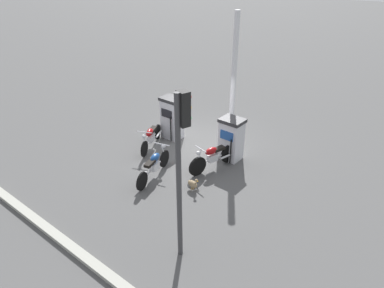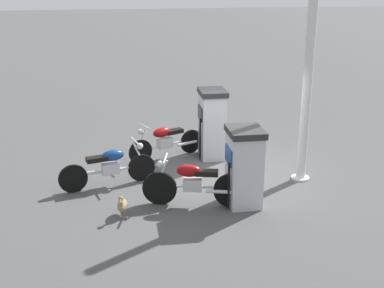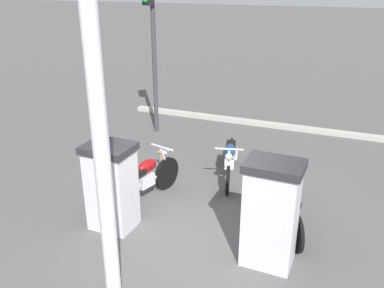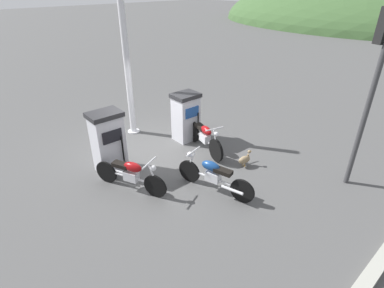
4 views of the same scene
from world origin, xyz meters
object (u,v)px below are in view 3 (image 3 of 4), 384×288
(motorcycle_extra, at_px, (230,158))
(roadside_traffic_light, at_px, (151,30))
(fuel_pump_near, at_px, (271,213))
(motorcycle_far_pump, at_px, (144,179))
(motorcycle_near_pump, at_px, (287,201))
(wandering_duck, at_px, (166,161))
(canopy_support_pole, at_px, (101,143))
(fuel_pump_far, at_px, (112,186))

(motorcycle_extra, distance_m, roadside_traffic_light, 4.16)
(fuel_pump_near, xyz_separation_m, motorcycle_far_pump, (0.96, 2.61, -0.39))
(motorcycle_near_pump, height_order, wandering_duck, motorcycle_near_pump)
(motorcycle_extra, height_order, canopy_support_pole, canopy_support_pole)
(motorcycle_far_pump, relative_size, roadside_traffic_light, 0.49)
(motorcycle_far_pump, bearing_deg, canopy_support_pole, -161.34)
(fuel_pump_near, distance_m, wandering_duck, 3.71)
(motorcycle_near_pump, height_order, motorcycle_extra, motorcycle_extra)
(fuel_pump_near, xyz_separation_m, fuel_pump_far, (0.00, 2.72, -0.07))
(canopy_support_pole, bearing_deg, fuel_pump_far, 31.26)
(motorcycle_far_pump, xyz_separation_m, motorcycle_extra, (1.57, -1.25, -0.00))
(roadside_traffic_light, height_order, canopy_support_pole, canopy_support_pole)
(fuel_pump_near, relative_size, fuel_pump_far, 1.09)
(wandering_duck, xyz_separation_m, roadside_traffic_light, (2.19, 1.35, 2.58))
(fuel_pump_far, xyz_separation_m, wandering_duck, (2.35, 0.08, -0.56))
(motorcycle_near_pump, relative_size, wandering_duck, 4.07)
(canopy_support_pole, bearing_deg, fuel_pump_near, -47.25)
(wandering_duck, relative_size, canopy_support_pole, 0.10)
(motorcycle_far_pump, relative_size, wandering_duck, 4.31)
(wandering_duck, bearing_deg, fuel_pump_far, -177.98)
(fuel_pump_near, distance_m, motorcycle_extra, 2.89)
(fuel_pump_near, xyz_separation_m, motorcycle_near_pump, (1.14, -0.09, -0.39))
(wandering_duck, height_order, roadside_traffic_light, roadside_traffic_light)
(fuel_pump_far, bearing_deg, fuel_pump_near, -90.00)
(motorcycle_extra, bearing_deg, fuel_pump_near, -151.84)
(motorcycle_extra, relative_size, roadside_traffic_light, 0.49)
(motorcycle_far_pump, height_order, motorcycle_extra, motorcycle_far_pump)
(motorcycle_near_pump, relative_size, canopy_support_pole, 0.39)
(motorcycle_near_pump, bearing_deg, wandering_duck, 67.31)
(fuel_pump_near, bearing_deg, fuel_pump_far, 90.00)
(motorcycle_near_pump, distance_m, motorcycle_extra, 2.00)
(motorcycle_near_pump, xyz_separation_m, wandering_duck, (1.21, 2.89, -0.25))
(motorcycle_extra, bearing_deg, motorcycle_far_pump, 141.32)
(canopy_support_pole, bearing_deg, roadside_traffic_light, 21.38)
(wandering_duck, bearing_deg, motorcycle_far_pump, -172.15)
(roadside_traffic_light, bearing_deg, motorcycle_far_pump, -156.73)
(fuel_pump_far, xyz_separation_m, motorcycle_far_pump, (0.96, -0.11, -0.32))
(fuel_pump_far, xyz_separation_m, motorcycle_extra, (2.53, -1.36, -0.32))
(fuel_pump_near, relative_size, wandering_duck, 3.63)
(fuel_pump_near, relative_size, motorcycle_extra, 0.83)
(fuel_pump_near, bearing_deg, motorcycle_extra, 28.16)
(fuel_pump_far, height_order, roadside_traffic_light, roadside_traffic_light)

